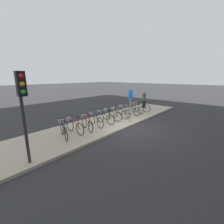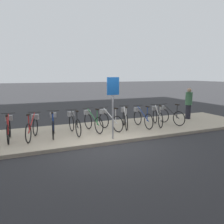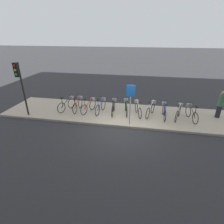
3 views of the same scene
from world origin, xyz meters
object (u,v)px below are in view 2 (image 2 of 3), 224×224
at_px(parked_bicycle_1, 9,128).
at_px(pedestrian, 189,103).
at_px(parked_bicycle_6, 109,119).
at_px(sign_post, 113,97).
at_px(parked_bicycle_9, 157,116).
at_px(parked_bicycle_8, 142,117).
at_px(parked_bicycle_7, 125,118).
at_px(parked_bicycle_4, 74,122).
at_px(parked_bicycle_10, 169,115).
at_px(parked_bicycle_3, 53,124).
at_px(parked_bicycle_2, 33,127).
at_px(parked_bicycle_5, 92,120).

height_order(parked_bicycle_1, pedestrian, pedestrian).
xyz_separation_m(parked_bicycle_6, pedestrian, (4.59, 0.49, 0.39)).
bearing_deg(sign_post, parked_bicycle_1, 159.12).
height_order(parked_bicycle_9, sign_post, sign_post).
bearing_deg(parked_bicycle_8, parked_bicycle_7, 168.33).
bearing_deg(parked_bicycle_7, parked_bicycle_4, -177.62).
height_order(parked_bicycle_7, parked_bicycle_10, same).
bearing_deg(parked_bicycle_3, parked_bicycle_2, -173.62).
height_order(parked_bicycle_1, parked_bicycle_10, same).
relative_size(parked_bicycle_6, sign_post, 0.70).
distance_m(parked_bicycle_9, parked_bicycle_10, 0.68).
xyz_separation_m(parked_bicycle_1, parked_bicycle_2, (0.77, -0.12, 0.00)).
relative_size(parked_bicycle_2, parked_bicycle_9, 1.01).
distance_m(parked_bicycle_3, parked_bicycle_5, 1.54).
relative_size(parked_bicycle_5, parked_bicycle_9, 1.04).
distance_m(parked_bicycle_1, parked_bicycle_4, 2.27).
bearing_deg(parked_bicycle_9, parked_bicycle_5, 176.83).
height_order(parked_bicycle_4, parked_bicycle_8, same).
relative_size(parked_bicycle_6, parked_bicycle_9, 1.02).
xyz_separation_m(parked_bicycle_2, parked_bicycle_7, (3.73, 0.17, 0.00)).
height_order(parked_bicycle_10, sign_post, sign_post).
bearing_deg(sign_post, pedestrian, 19.49).
bearing_deg(parked_bicycle_2, parked_bicycle_5, 4.47).
distance_m(parked_bicycle_6, parked_bicycle_10, 2.97).
bearing_deg(pedestrian, sign_post, -160.51).
bearing_deg(parked_bicycle_3, parked_bicycle_8, -0.92).
relative_size(parked_bicycle_3, parked_bicycle_9, 1.04).
relative_size(parked_bicycle_4, parked_bicycle_6, 1.03).
height_order(parked_bicycle_5, parked_bicycle_7, same).
xyz_separation_m(parked_bicycle_8, parked_bicycle_10, (1.46, -0.00, 0.00)).
xyz_separation_m(parked_bicycle_1, parked_bicycle_5, (3.03, 0.06, 0.00)).
bearing_deg(parked_bicycle_6, parked_bicycle_1, 179.70).
relative_size(parked_bicycle_9, parked_bicycle_10, 0.97).
bearing_deg(parked_bicycle_4, parked_bicycle_7, 2.38).
relative_size(parked_bicycle_1, parked_bicycle_7, 1.05).
xyz_separation_m(parked_bicycle_1, parked_bicycle_8, (5.25, -0.10, 0.00)).
distance_m(parked_bicycle_4, sign_post, 1.96).
height_order(parked_bicycle_8, sign_post, sign_post).
bearing_deg(parked_bicycle_7, pedestrian, 6.18).
bearing_deg(parked_bicycle_3, parked_bicycle_6, 0.42).
relative_size(parked_bicycle_5, parked_bicycle_10, 1.01).
relative_size(parked_bicycle_8, pedestrian, 0.99).
relative_size(parked_bicycle_9, pedestrian, 0.94).
distance_m(parked_bicycle_7, parked_bicycle_9, 1.54).
relative_size(parked_bicycle_6, pedestrian, 0.95).
bearing_deg(sign_post, parked_bicycle_5, 103.94).
bearing_deg(pedestrian, parked_bicycle_2, -175.55).
xyz_separation_m(parked_bicycle_2, parked_bicycle_6, (2.97, 0.10, 0.00)).
bearing_deg(parked_bicycle_5, parked_bicycle_9, -3.17).
bearing_deg(parked_bicycle_9, parked_bicycle_10, 0.59).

